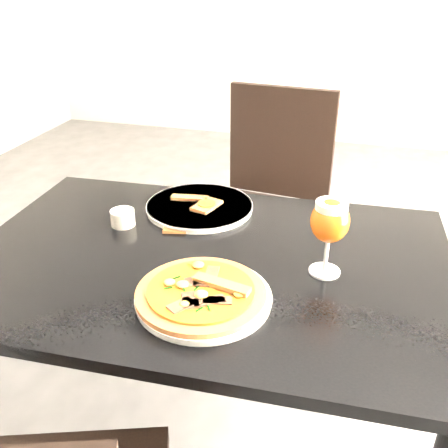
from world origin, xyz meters
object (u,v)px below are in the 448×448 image
(dining_table, at_px, (207,287))
(chair_far, at_px, (269,203))
(pizza, at_px, (201,292))
(beer_glass, at_px, (330,222))

(dining_table, relative_size, chair_far, 1.26)
(dining_table, distance_m, pizza, 0.22)
(dining_table, bearing_deg, chair_far, 86.57)
(dining_table, height_order, chair_far, chair_far)
(dining_table, xyz_separation_m, beer_glass, (0.29, 0.01, 0.22))
(dining_table, bearing_deg, pizza, -78.29)
(dining_table, distance_m, beer_glass, 0.37)
(pizza, bearing_deg, chair_far, 91.95)
(chair_far, distance_m, pizza, 1.00)
(chair_far, height_order, beer_glass, chair_far)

